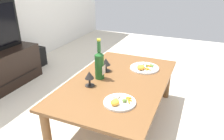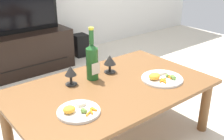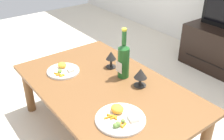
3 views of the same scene
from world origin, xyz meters
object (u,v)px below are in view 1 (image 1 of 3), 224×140
(wine_bottle, at_px, (99,64))
(goblet_left, at_px, (89,76))
(dinner_plate_left, at_px, (119,102))
(dining_table, at_px, (118,86))
(floor_speaker, at_px, (39,56))
(dinner_plate_right, at_px, (144,68))
(goblet_right, at_px, (106,62))

(wine_bottle, distance_m, goblet_left, 0.18)
(goblet_left, distance_m, dinner_plate_left, 0.38)
(dining_table, bearing_deg, wine_bottle, 97.79)
(floor_speaker, bearing_deg, dinner_plate_right, -100.60)
(dining_table, height_order, goblet_right, goblet_right)
(dinner_plate_right, bearing_deg, wine_bottle, 138.89)
(dining_table, height_order, wine_bottle, wine_bottle)
(wine_bottle, bearing_deg, goblet_right, 4.72)
(dining_table, xyz_separation_m, wine_bottle, (-0.02, 0.18, 0.20))
(dinner_plate_left, bearing_deg, wine_bottle, 44.50)
(dining_table, bearing_deg, goblet_right, 53.04)
(dining_table, relative_size, goblet_right, 10.13)
(goblet_right, xyz_separation_m, dinner_plate_right, (0.20, -0.33, -0.08))
(wine_bottle, xyz_separation_m, dinner_plate_right, (0.37, -0.32, -0.13))
(floor_speaker, relative_size, wine_bottle, 0.77)
(dining_table, bearing_deg, dinner_plate_left, -157.65)
(goblet_right, bearing_deg, dinner_plate_right, -59.15)
(goblet_left, xyz_separation_m, dinner_plate_right, (0.53, -0.33, -0.08))
(wine_bottle, height_order, dinner_plate_right, wine_bottle)
(dinner_plate_right, bearing_deg, dining_table, 157.27)
(dining_table, xyz_separation_m, dinner_plate_right, (0.34, -0.14, 0.07))
(wine_bottle, distance_m, dinner_plate_left, 0.47)
(floor_speaker, relative_size, dinner_plate_left, 1.17)
(wine_bottle, bearing_deg, goblet_left, 175.28)
(wine_bottle, relative_size, dinner_plate_right, 1.27)
(dining_table, relative_size, dinner_plate_right, 4.64)
(dinner_plate_left, relative_size, dinner_plate_right, 0.84)
(dining_table, xyz_separation_m, goblet_right, (0.14, 0.19, 0.15))
(dining_table, height_order, floor_speaker, dining_table)
(dinner_plate_right, bearing_deg, floor_speaker, 75.60)
(goblet_right, bearing_deg, dinner_plate_left, -145.88)
(dinner_plate_left, distance_m, dinner_plate_right, 0.69)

